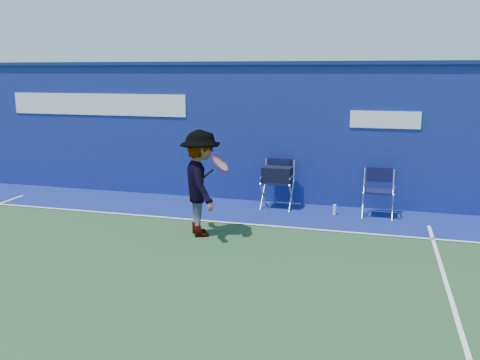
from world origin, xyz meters
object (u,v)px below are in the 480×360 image
(water_bottle, at_px, (335,210))
(tennis_player, at_px, (201,183))
(directors_chair_right, at_px, (378,202))
(directors_chair_left, at_px, (277,187))

(water_bottle, relative_size, tennis_player, 0.11)
(directors_chair_right, bearing_deg, water_bottle, -172.39)
(water_bottle, distance_m, tennis_player, 3.03)
(water_bottle, bearing_deg, directors_chair_right, 7.61)
(directors_chair_right, height_order, tennis_player, tennis_player)
(water_bottle, xyz_separation_m, tennis_player, (-2.19, -1.92, 0.84))
(water_bottle, bearing_deg, directors_chair_left, 169.10)
(water_bottle, bearing_deg, tennis_player, -138.77)
(directors_chair_left, bearing_deg, water_bottle, -10.90)
(directors_chair_left, relative_size, directors_chair_right, 1.08)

